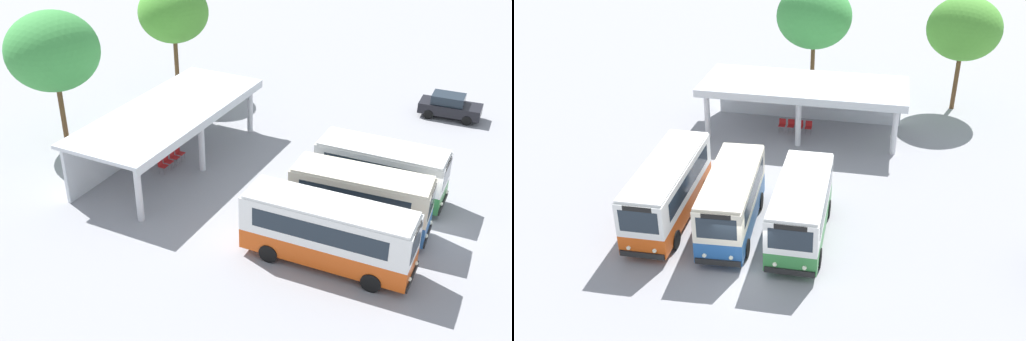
# 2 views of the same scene
# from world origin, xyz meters

# --- Properties ---
(ground_plane) EXTENTS (180.00, 180.00, 0.00)m
(ground_plane) POSITION_xyz_m (0.00, 0.00, 0.00)
(ground_plane) COLOR #939399
(city_bus_nearest_orange) EXTENTS (2.48, 7.87, 3.15)m
(city_bus_nearest_orange) POSITION_xyz_m (-4.69, 3.25, 1.75)
(city_bus_nearest_orange) COLOR black
(city_bus_nearest_orange) RESTS_ON ground
(city_bus_second_in_row) EXTENTS (2.60, 6.88, 3.11)m
(city_bus_second_in_row) POSITION_xyz_m (-1.35, 2.89, 1.72)
(city_bus_second_in_row) COLOR black
(city_bus_second_in_row) RESTS_ON ground
(city_bus_middle_cream) EXTENTS (2.53, 6.84, 3.00)m
(city_bus_middle_cream) POSITION_xyz_m (1.99, 2.90, 1.67)
(city_bus_middle_cream) COLOR black
(city_bus_middle_cream) RESTS_ON ground
(parked_car_flank) EXTENTS (1.99, 4.13, 1.62)m
(parked_car_flank) POSITION_xyz_m (14.26, 1.84, 0.83)
(parked_car_flank) COLOR black
(parked_car_flank) RESTS_ON ground
(terminal_canopy) EXTENTS (13.08, 5.26, 3.40)m
(terminal_canopy) POSITION_xyz_m (0.23, 15.54, 2.62)
(terminal_canopy) COLOR silver
(terminal_canopy) RESTS_ON ground
(waiting_chair_end_by_column) EXTENTS (0.44, 0.44, 0.86)m
(waiting_chair_end_by_column) POSITION_xyz_m (-1.12, 14.69, 0.52)
(waiting_chair_end_by_column) COLOR slate
(waiting_chair_end_by_column) RESTS_ON ground
(waiting_chair_second_from_end) EXTENTS (0.44, 0.44, 0.86)m
(waiting_chair_second_from_end) POSITION_xyz_m (-0.53, 14.71, 0.52)
(waiting_chair_second_from_end) COLOR slate
(waiting_chair_second_from_end) RESTS_ON ground
(waiting_chair_middle_seat) EXTENTS (0.44, 0.44, 0.86)m
(waiting_chair_middle_seat) POSITION_xyz_m (0.05, 14.67, 0.52)
(waiting_chair_middle_seat) COLOR slate
(waiting_chair_middle_seat) RESTS_ON ground
(waiting_chair_fourth_seat) EXTENTS (0.44, 0.44, 0.86)m
(waiting_chair_fourth_seat) POSITION_xyz_m (0.64, 14.69, 0.52)
(waiting_chair_fourth_seat) COLOR slate
(waiting_chair_fourth_seat) RESTS_ON ground
(roadside_tree_behind_canopy) EXTENTS (5.56, 5.56, 8.14)m
(roadside_tree_behind_canopy) POSITION_xyz_m (-0.27, 22.59, 5.77)
(roadside_tree_behind_canopy) COLOR brown
(roadside_tree_behind_canopy) RESTS_ON ground
(roadside_tree_east_of_canopy) EXTENTS (5.03, 5.03, 7.95)m
(roadside_tree_east_of_canopy) POSITION_xyz_m (10.19, 21.09, 5.80)
(roadside_tree_east_of_canopy) COLOR brown
(roadside_tree_east_of_canopy) RESTS_ON ground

